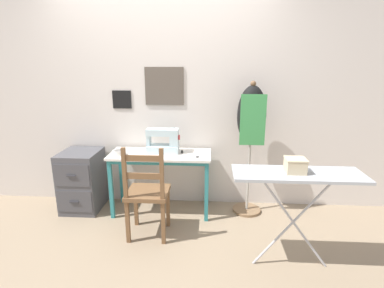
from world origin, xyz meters
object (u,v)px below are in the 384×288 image
object	(u,v)px
sewing_machine	(165,141)
scissors	(199,156)
thread_spool_near_machine	(182,151)
dress_form	(251,123)
fabric_bowl	(119,152)
filing_cabinet	(82,180)
storage_box	(295,165)
wooden_chair	(147,194)
ironing_board	(297,179)

from	to	relation	value
sewing_machine	scissors	world-z (taller)	sewing_machine
sewing_machine	thread_spool_near_machine	xyz separation A→B (m)	(0.20, -0.02, -0.11)
dress_form	fabric_bowl	bearing A→B (deg)	-175.13
filing_cabinet	storage_box	size ratio (longest dim) A/B	4.40
fabric_bowl	dress_form	distance (m)	1.47
thread_spool_near_machine	wooden_chair	distance (m)	0.67
sewing_machine	thread_spool_near_machine	bearing A→B (deg)	-7.04
sewing_machine	fabric_bowl	distance (m)	0.51
scissors	filing_cabinet	xyz separation A→B (m)	(-1.36, 0.11, -0.36)
filing_cabinet	dress_form	distance (m)	2.04
thread_spool_near_machine	filing_cabinet	size ratio (longest dim) A/B	0.06
sewing_machine	storage_box	xyz separation A→B (m)	(1.17, -0.93, 0.07)
dress_form	ironing_board	world-z (taller)	dress_form
sewing_machine	thread_spool_near_machine	size ratio (longest dim) A/B	9.30
sewing_machine	wooden_chair	world-z (taller)	sewing_machine
ironing_board	storage_box	bearing A→B (deg)	165.91
wooden_chair	dress_form	bearing A→B (deg)	28.69
fabric_bowl	storage_box	xyz separation A→B (m)	(1.66, -0.81, 0.17)
sewing_machine	filing_cabinet	distance (m)	1.09
sewing_machine	wooden_chair	size ratio (longest dim) A/B	0.39
dress_form	ironing_board	distance (m)	1.01
sewing_machine	scissors	bearing A→B (deg)	-19.32
filing_cabinet	dress_form	xyz separation A→B (m)	(1.92, 0.03, 0.70)
scissors	sewing_machine	bearing A→B (deg)	160.68
fabric_bowl	storage_box	distance (m)	1.86
storage_box	ironing_board	bearing A→B (deg)	-14.09
fabric_bowl	thread_spool_near_machine	size ratio (longest dim) A/B	3.51
ironing_board	scissors	bearing A→B (deg)	135.38
wooden_chair	filing_cabinet	distance (m)	1.04
scissors	ironing_board	world-z (taller)	ironing_board
sewing_machine	ironing_board	size ratio (longest dim) A/B	0.36
wooden_chair	storage_box	xyz separation A→B (m)	(1.27, -0.37, 0.45)
fabric_bowl	ironing_board	xyz separation A→B (m)	(1.68, -0.82, 0.07)
dress_form	storage_box	size ratio (longest dim) A/B	9.44
dress_form	storage_box	world-z (taller)	dress_form
scissors	dress_form	bearing A→B (deg)	14.13
wooden_chair	ironing_board	size ratio (longest dim) A/B	0.93
sewing_machine	dress_form	world-z (taller)	dress_form
filing_cabinet	dress_form	bearing A→B (deg)	1.01
wooden_chair	filing_cabinet	xyz separation A→B (m)	(-0.88, 0.53, -0.11)
scissors	dress_form	world-z (taller)	dress_form
filing_cabinet	wooden_chair	bearing A→B (deg)	-31.11
thread_spool_near_machine	scissors	bearing A→B (deg)	-30.44
fabric_bowl	scissors	size ratio (longest dim) A/B	1.19
thread_spool_near_machine	storage_box	distance (m)	1.34
fabric_bowl	storage_box	bearing A→B (deg)	-26.10
fabric_bowl	wooden_chair	bearing A→B (deg)	-48.44
thread_spool_near_machine	storage_box	xyz separation A→B (m)	(0.98, -0.91, 0.18)
sewing_machine	storage_box	distance (m)	1.50
thread_spool_near_machine	storage_box	world-z (taller)	storage_box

